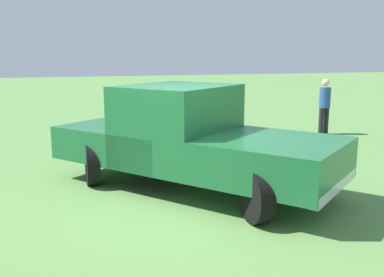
% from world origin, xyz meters
% --- Properties ---
extents(ground_plane, '(80.00, 80.00, 0.00)m').
position_xyz_m(ground_plane, '(0.00, 0.00, 0.00)').
color(ground_plane, '#5B8C47').
extents(pickup_truck, '(5.17, 4.69, 1.81)m').
position_xyz_m(pickup_truck, '(0.52, -0.25, 0.94)').
color(pickup_truck, black).
rests_on(pickup_truck, ground_plane).
extents(person_bystander, '(0.37, 0.37, 1.63)m').
position_xyz_m(person_bystander, '(4.28, -5.61, 0.92)').
color(person_bystander, black).
rests_on(person_bystander, ground_plane).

